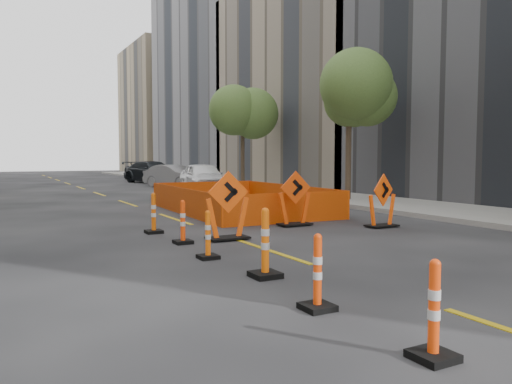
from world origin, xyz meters
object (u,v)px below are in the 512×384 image
channelizer_3 (318,272)px  channelizer_5 (208,235)px  chevron_sign_center (295,198)px  parked_car_mid (174,176)px  channelizer_4 (265,243)px  parked_car_far (153,172)px  chevron_sign_left (228,206)px  channelizer_7 (154,213)px  channelizer_6 (183,222)px  parked_car_near (203,177)px  channelizer_2 (434,310)px  chevron_sign_right (382,201)px

channelizer_3 → channelizer_5: (0.02, 3.60, -0.03)m
chevron_sign_center → parked_car_mid: bearing=85.1°
channelizer_3 → channelizer_4: (0.26, 1.80, 0.07)m
channelizer_4 → parked_car_far: 30.71m
channelizer_3 → chevron_sign_left: 5.54m
channelizer_7 → chevron_sign_center: chevron_sign_center is taller
chevron_sign_left → channelizer_7: bearing=131.2°
channelizer_6 → channelizer_7: size_ratio=0.95×
channelizer_7 → parked_car_near: 14.92m
parked_car_mid → channelizer_7: bearing=-135.2°
parked_car_far → parked_car_mid: bearing=-112.6°
channelizer_2 → channelizer_3: (-0.07, 1.80, 0.00)m
chevron_sign_left → parked_car_near: (5.54, 15.12, 0.02)m
channelizer_5 → channelizer_7: 3.61m
channelizer_2 → channelizer_5: 5.41m
channelizer_5 → chevron_sign_left: chevron_sign_left is taller
parked_car_near → channelizer_7: bearing=-109.1°
chevron_sign_left → chevron_sign_center: (2.67, 1.28, -0.03)m
chevron_sign_right → parked_car_near: size_ratio=0.31×
channelizer_4 → channelizer_6: size_ratio=1.15×
channelizer_3 → channelizer_5: bearing=89.7°
channelizer_4 → chevron_sign_right: (5.64, 3.49, 0.18)m
channelizer_5 → channelizer_7: size_ratio=0.90×
channelizer_7 → chevron_sign_left: size_ratio=0.64×
channelizer_3 → channelizer_6: 5.41m
channelizer_3 → channelizer_7: 7.21m
channelizer_4 → channelizer_6: 3.61m
channelizer_5 → parked_car_far: size_ratio=0.16×
channelizer_4 → parked_car_near: 19.82m
chevron_sign_left → parked_car_far: parked_car_far is taller
channelizer_4 → channelizer_6: (-0.09, 3.60, -0.07)m
channelizer_4 → channelizer_5: bearing=97.5°
channelizer_2 → parked_car_mid: (6.82, 27.51, 0.23)m
parked_car_near → parked_car_far: parked_car_near is taller
channelizer_7 → parked_car_mid: size_ratio=0.24×
channelizer_6 → parked_car_near: size_ratio=0.20×
channelizer_4 → chevron_sign_left: size_ratio=0.70×
channelizer_3 → channelizer_6: bearing=88.2°
channelizer_2 → chevron_sign_right: chevron_sign_right is taller
chevron_sign_center → parked_car_near: 14.13m
channelizer_5 → chevron_sign_left: (1.24, 1.78, 0.34)m
parked_car_far → channelizer_6: bearing=-123.8°
channelizer_2 → chevron_sign_center: chevron_sign_center is taller
chevron_sign_left → channelizer_4: bearing=-98.3°
channelizer_3 → channelizer_4: 1.82m
channelizer_3 → channelizer_7: channelizer_7 is taller
channelizer_4 → channelizer_6: channelizer_4 is taller
channelizer_5 → chevron_sign_left: 2.20m
channelizer_5 → chevron_sign_center: bearing=38.1°
channelizer_3 → channelizer_6: channelizer_6 is taller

